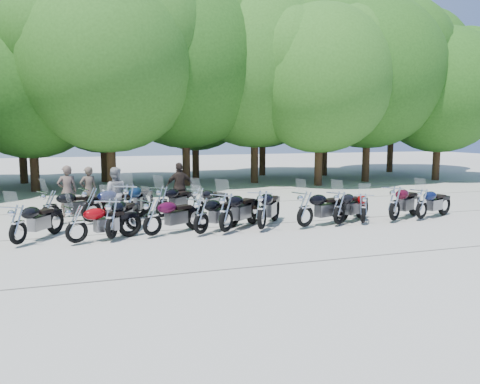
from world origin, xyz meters
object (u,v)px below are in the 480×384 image
object	(u,v)px
rider_1	(115,194)
rider_2	(180,187)
motorcycle_12	(50,206)
rider_0	(67,191)
motorcycle_6	(262,209)
motorcycle_9	(363,207)
motorcycle_0	(17,223)
motorcycle_1	(76,223)
motorcycle_15	(162,201)
motorcycle_14	(129,201)
motorcycle_11	(422,203)
motorcycle_4	(201,215)
motorcycle_13	(91,204)
motorcycle_16	(198,201)
motorcycle_3	(152,216)
motorcycle_7	(305,208)
motorcycle_5	(226,211)
rider_3	(88,190)
motorcycle_8	(339,207)
motorcycle_10	(395,202)
motorcycle_2	(111,217)

from	to	relation	value
rider_1	rider_2	distance (m)	2.60
motorcycle_12	rider_0	distance (m)	1.62
motorcycle_6	rider_1	distance (m)	5.30
motorcycle_9	motorcycle_12	bearing A→B (deg)	9.72
motorcycle_0	rider_1	xyz separation A→B (m)	(2.64, 3.10, 0.28)
motorcycle_1	motorcycle_15	xyz separation A→B (m)	(2.73, 3.00, 0.04)
motorcycle_14	motorcycle_11	bearing A→B (deg)	-169.90
motorcycle_12	motorcycle_4	bearing A→B (deg)	-154.80
motorcycle_13	motorcycle_16	xyz separation A→B (m)	(3.56, -0.07, -0.08)
motorcycle_4	motorcycle_13	xyz separation A→B (m)	(-3.03, 2.81, 0.05)
motorcycle_3	motorcycle_11	bearing A→B (deg)	-120.23
motorcycle_7	motorcycle_13	xyz separation A→B (m)	(-6.34, 2.81, 0.02)
motorcycle_16	motorcycle_5	bearing A→B (deg)	143.49
motorcycle_7	motorcycle_11	bearing A→B (deg)	-109.32
motorcycle_0	motorcycle_12	world-z (taller)	motorcycle_12
motorcycle_9	rider_3	bearing A→B (deg)	-3.89
motorcycle_8	motorcycle_6	bearing A→B (deg)	58.33
motorcycle_12	rider_3	bearing A→B (deg)	-60.24
motorcycle_14	rider_3	bearing A→B (deg)	-35.16
motorcycle_1	motorcycle_4	size ratio (longest dim) A/B	0.95
motorcycle_10	motorcycle_12	world-z (taller)	motorcycle_10
motorcycle_13	motorcycle_5	bearing A→B (deg)	-151.20
motorcycle_16	motorcycle_3	bearing A→B (deg)	101.86
motorcycle_6	motorcycle_7	xyz separation A→B (m)	(1.42, -0.06, -0.04)
motorcycle_8	motorcycle_11	size ratio (longest dim) A/B	1.03
motorcycle_15	rider_0	distance (m)	3.47
motorcycle_8	motorcycle_9	size ratio (longest dim) A/B	1.10
motorcycle_15	rider_1	distance (m)	1.63
motorcycle_6	motorcycle_14	xyz separation A→B (m)	(-3.74, 2.64, 0.02)
motorcycle_9	motorcycle_15	size ratio (longest dim) A/B	0.89
motorcycle_1	motorcycle_15	world-z (taller)	motorcycle_15
motorcycle_0	motorcycle_4	xyz separation A→B (m)	(4.89, -0.24, 0.01)
motorcycle_5	rider_2	xyz separation A→B (m)	(-0.59, 4.26, 0.24)
motorcycle_16	motorcycle_2	bearing A→B (deg)	89.52
motorcycle_1	motorcycle_6	world-z (taller)	motorcycle_6
motorcycle_15	rider_2	xyz separation A→B (m)	(0.86, 1.32, 0.29)
motorcycle_3	rider_1	distance (m)	3.27
motorcycle_0	motorcycle_6	world-z (taller)	motorcycle_6
motorcycle_10	rider_1	xyz separation A→B (m)	(-8.86, 3.32, 0.22)
motorcycle_0	motorcycle_12	distance (m)	2.72
motorcycle_3	motorcycle_9	world-z (taller)	motorcycle_3
motorcycle_2	motorcycle_10	xyz separation A→B (m)	(9.10, -0.10, 0.01)
motorcycle_11	rider_3	bearing A→B (deg)	43.50
motorcycle_3	rider_0	distance (m)	4.89
motorcycle_9	motorcycle_0	bearing A→B (deg)	24.96
motorcycle_7	motorcycle_15	size ratio (longest dim) A/B	1.03
motorcycle_6	motorcycle_16	distance (m)	3.02
motorcycle_4	motorcycle_2	bearing A→B (deg)	48.39
motorcycle_0	motorcycle_3	size ratio (longest dim) A/B	1.00
motorcycle_5	rider_1	size ratio (longest dim) A/B	1.35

